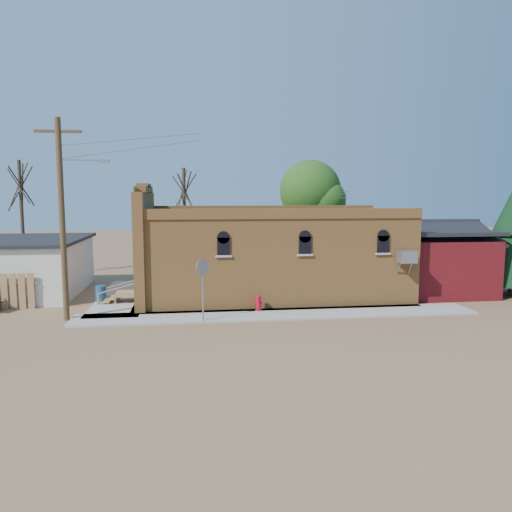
{
  "coord_description": "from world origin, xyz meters",
  "views": [
    {
      "loc": [
        -2.49,
        -21.86,
        5.66
      ],
      "look_at": [
        0.9,
        4.44,
        2.4
      ],
      "focal_mm": 35.0,
      "sensor_mm": 36.0,
      "label": 1
    }
  ],
  "objects": [
    {
      "name": "trash_barrel",
      "position": [
        -7.3,
        4.77,
        0.5
      ],
      "size": [
        0.63,
        0.63,
        0.83
      ],
      "primitive_type": "cylinder",
      "rotation": [
        0.0,
        0.0,
        -0.18
      ],
      "color": "navy",
      "rests_on": "sidewalk_west"
    },
    {
      "name": "red_shed",
      "position": [
        11.5,
        5.5,
        2.27
      ],
      "size": [
        5.4,
        6.4,
        4.3
      ],
      "color": "#530E12",
      "rests_on": "ground"
    },
    {
      "name": "tree_bare_far",
      "position": [
        -14.0,
        14.0,
        6.36
      ],
      "size": [
        2.8,
        2.8,
        8.16
      ],
      "color": "#4C3D2B",
      "rests_on": "ground"
    },
    {
      "name": "sidewalk_west",
      "position": [
        -6.3,
        6.0,
        0.04
      ],
      "size": [
        2.6,
        10.0,
        0.08
      ],
      "primitive_type": "cube",
      "color": "#9E9991",
      "rests_on": "ground"
    },
    {
      "name": "tree_leafy",
      "position": [
        6.0,
        13.5,
        5.93
      ],
      "size": [
        4.4,
        4.4,
        8.15
      ],
      "color": "#4C3D2B",
      "rests_on": "ground"
    },
    {
      "name": "sidewalk_south",
      "position": [
        1.5,
        0.9,
        0.04
      ],
      "size": [
        19.0,
        2.2,
        0.08
      ],
      "primitive_type": "cube",
      "color": "#9E9991",
      "rests_on": "ground"
    },
    {
      "name": "brick_bar",
      "position": [
        1.64,
        5.49,
        2.34
      ],
      "size": [
        16.4,
        7.97,
        6.3
      ],
      "color": "#CC833E",
      "rests_on": "ground"
    },
    {
      "name": "utility_pole",
      "position": [
        -8.14,
        1.2,
        4.77
      ],
      "size": [
        3.12,
        0.26,
        9.0
      ],
      "color": "#45311B",
      "rests_on": "ground"
    },
    {
      "name": "tree_bare_near",
      "position": [
        -3.0,
        13.0,
        5.96
      ],
      "size": [
        2.8,
        2.8,
        7.65
      ],
      "color": "#4C3D2B",
      "rests_on": "ground"
    },
    {
      "name": "ground",
      "position": [
        0.0,
        0.0,
        0.0
      ],
      "size": [
        120.0,
        120.0,
        0.0
      ],
      "primitive_type": "plane",
      "color": "brown",
      "rests_on": "ground"
    },
    {
      "name": "stop_sign",
      "position": [
        -2.05,
        0.0,
        2.22
      ],
      "size": [
        0.6,
        0.56,
        2.79
      ],
      "rotation": [
        0.0,
        0.0,
        0.32
      ],
      "color": "gray",
      "rests_on": "sidewalk_south"
    },
    {
      "name": "fire_hydrant",
      "position": [
        0.65,
        1.62,
        0.46
      ],
      "size": [
        0.43,
        0.4,
        0.77
      ],
      "rotation": [
        0.0,
        0.0,
        -0.08
      ],
      "color": "#AD091F",
      "rests_on": "sidewalk_south"
    }
  ]
}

